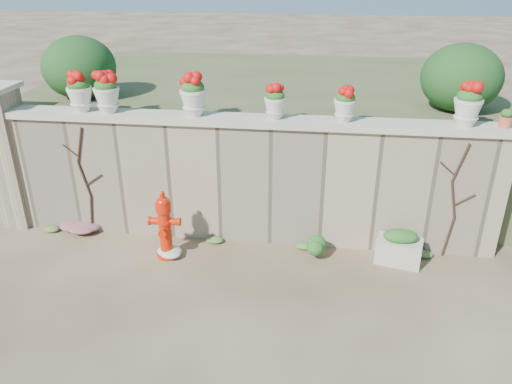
# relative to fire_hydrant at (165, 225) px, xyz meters

# --- Properties ---
(ground) EXTENTS (80.00, 80.00, 0.00)m
(ground) POSITION_rel_fire_hydrant_xyz_m (1.17, -0.99, -0.57)
(ground) COLOR #463523
(ground) RESTS_ON ground
(stone_wall) EXTENTS (8.00, 0.40, 2.00)m
(stone_wall) POSITION_rel_fire_hydrant_xyz_m (1.17, 0.81, 0.43)
(stone_wall) COLOR gray
(stone_wall) RESTS_ON ground
(wall_cap) EXTENTS (8.10, 0.52, 0.10)m
(wall_cap) POSITION_rel_fire_hydrant_xyz_m (1.17, 0.81, 1.48)
(wall_cap) COLOR #BCB49F
(wall_cap) RESTS_ON stone_wall
(gate_pillar) EXTENTS (0.72, 0.72, 2.48)m
(gate_pillar) POSITION_rel_fire_hydrant_xyz_m (-2.98, 0.81, 0.68)
(gate_pillar) COLOR gray
(gate_pillar) RESTS_ON ground
(raised_fill) EXTENTS (9.00, 6.00, 2.00)m
(raised_fill) POSITION_rel_fire_hydrant_xyz_m (1.17, 4.01, 0.43)
(raised_fill) COLOR #384C23
(raised_fill) RESTS_ON ground
(back_shrub_left) EXTENTS (1.30, 1.30, 1.10)m
(back_shrub_left) POSITION_rel_fire_hydrant_xyz_m (-2.03, 2.01, 1.98)
(back_shrub_left) COLOR #143814
(back_shrub_left) RESTS_ON raised_fill
(back_shrub_right) EXTENTS (1.30, 1.30, 1.10)m
(back_shrub_right) POSITION_rel_fire_hydrant_xyz_m (4.57, 2.01, 1.98)
(back_shrub_right) COLOR #143814
(back_shrub_right) RESTS_ON raised_fill
(vine_left) EXTENTS (0.60, 0.04, 1.91)m
(vine_left) POSITION_rel_fire_hydrant_xyz_m (-1.51, 0.59, 0.42)
(vine_left) COLOR black
(vine_left) RESTS_ON ground
(vine_right) EXTENTS (0.60, 0.04, 1.91)m
(vine_right) POSITION_rel_fire_hydrant_xyz_m (4.39, 0.59, 0.42)
(vine_right) COLOR black
(vine_right) RESTS_ON ground
(fire_hydrant) EXTENTS (0.49, 0.35, 1.14)m
(fire_hydrant) POSITION_rel_fire_hydrant_xyz_m (0.00, 0.00, 0.00)
(fire_hydrant) COLOR red
(fire_hydrant) RESTS_ON ground
(planter_box) EXTENTS (0.75, 0.55, 0.57)m
(planter_box) POSITION_rel_fire_hydrant_xyz_m (3.63, 0.30, -0.31)
(planter_box) COLOR #BCB49F
(planter_box) RESTS_ON ground
(green_shrub) EXTENTS (0.52, 0.47, 0.50)m
(green_shrub) POSITION_rel_fire_hydrant_xyz_m (2.34, 0.23, -0.32)
(green_shrub) COLOR #1E5119
(green_shrub) RESTS_ON ground
(magenta_clump) EXTENTS (0.87, 0.58, 0.23)m
(magenta_clump) POSITION_rel_fire_hydrant_xyz_m (-1.74, 0.56, -0.46)
(magenta_clump) COLOR #B9256C
(magenta_clump) RESTS_ON ground
(white_flowers) EXTENTS (0.52, 0.42, 0.19)m
(white_flowers) POSITION_rel_fire_hydrant_xyz_m (0.07, -0.04, -0.48)
(white_flowers) COLOR white
(white_flowers) RESTS_ON ground
(urn_pot_0) EXTENTS (0.40, 0.40, 0.62)m
(urn_pot_0) POSITION_rel_fire_hydrant_xyz_m (-1.49, 0.81, 1.84)
(urn_pot_0) COLOR beige
(urn_pot_0) RESTS_ON wall_cap
(urn_pot_1) EXTENTS (0.40, 0.40, 0.63)m
(urn_pot_1) POSITION_rel_fire_hydrant_xyz_m (-1.04, 0.81, 1.84)
(urn_pot_1) COLOR beige
(urn_pot_1) RESTS_ON wall_cap
(urn_pot_2) EXTENTS (0.41, 0.41, 0.65)m
(urn_pot_2) POSITION_rel_fire_hydrant_xyz_m (0.35, 0.81, 1.85)
(urn_pot_2) COLOR beige
(urn_pot_2) RESTS_ON wall_cap
(urn_pot_3) EXTENTS (0.33, 0.33, 0.52)m
(urn_pot_3) POSITION_rel_fire_hydrant_xyz_m (1.62, 0.81, 1.78)
(urn_pot_3) COLOR beige
(urn_pot_3) RESTS_ON wall_cap
(urn_pot_4) EXTENTS (0.33, 0.33, 0.53)m
(urn_pot_4) POSITION_rel_fire_hydrant_xyz_m (2.66, 0.81, 1.79)
(urn_pot_4) COLOR beige
(urn_pot_4) RESTS_ON wall_cap
(urn_pot_5) EXTENTS (0.41, 0.41, 0.64)m
(urn_pot_5) POSITION_rel_fire_hydrant_xyz_m (4.41, 0.81, 1.84)
(urn_pot_5) COLOR beige
(urn_pot_5) RESTS_ON wall_cap
(terracotta_pot) EXTENTS (0.22, 0.22, 0.26)m
(terracotta_pot) POSITION_rel_fire_hydrant_xyz_m (4.97, 0.81, 1.65)
(terracotta_pot) COLOR #C75A3C
(terracotta_pot) RESTS_ON wall_cap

